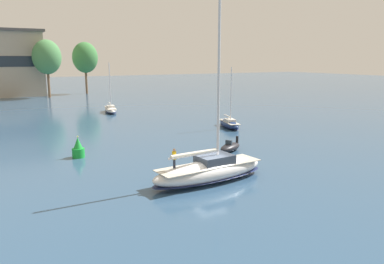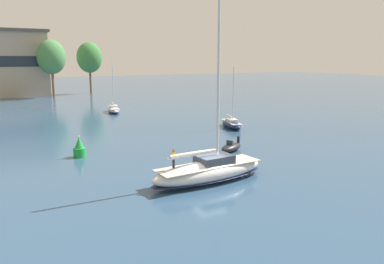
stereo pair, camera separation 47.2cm
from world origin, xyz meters
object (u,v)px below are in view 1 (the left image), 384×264
(sailboat_main, at_px, (210,170))
(channel_buoy, at_px, (78,149))
(sailboat_moored_far_slip, at_px, (229,124))
(sailboat_moored_mid_channel, at_px, (111,109))
(motor_tender, at_px, (230,147))
(tree_shore_left, at_px, (85,58))
(tree_shore_right, at_px, (47,57))

(sailboat_main, bearing_deg, channel_buoy, 120.56)
(sailboat_moored_far_slip, bearing_deg, sailboat_moored_mid_channel, 113.88)
(sailboat_main, distance_m, motor_tender, 10.96)
(sailboat_main, xyz_separation_m, channel_buoy, (-7.89, 13.36, -0.09))
(tree_shore_left, relative_size, channel_buoy, 6.54)
(tree_shore_right, height_order, sailboat_main, tree_shore_right)
(sailboat_moored_far_slip, relative_size, motor_tender, 2.30)
(sailboat_main, xyz_separation_m, sailboat_moored_mid_channel, (5.07, 44.32, -0.36))
(sailboat_moored_mid_channel, xyz_separation_m, channel_buoy, (-12.96, -30.96, 0.27))
(tree_shore_left, xyz_separation_m, tree_shore_right, (-11.58, -6.83, 0.09))
(tree_shore_left, bearing_deg, sailboat_main, -97.20)
(channel_buoy, bearing_deg, sailboat_moored_far_slip, 15.53)
(tree_shore_right, bearing_deg, motor_tender, -83.56)
(tree_shore_left, xyz_separation_m, channel_buoy, (-18.89, -73.78, -9.59))
(tree_shore_right, height_order, sailboat_moored_far_slip, tree_shore_right)
(sailboat_main, relative_size, channel_buoy, 6.46)
(tree_shore_right, distance_m, sailboat_main, 80.88)
(channel_buoy, bearing_deg, sailboat_main, -59.44)
(tree_shore_left, relative_size, sailboat_moored_far_slip, 1.67)
(tree_shore_right, distance_m, channel_buoy, 68.03)
(sailboat_moored_mid_channel, xyz_separation_m, motor_tender, (2.54, -36.45, -0.19))
(tree_shore_right, xyz_separation_m, sailboat_moored_mid_channel, (5.64, -35.98, -9.96))
(tree_shore_right, distance_m, motor_tender, 73.59)
(tree_shore_right, height_order, channel_buoy, tree_shore_right)
(sailboat_main, distance_m, sailboat_moored_mid_channel, 44.61)
(tree_shore_left, bearing_deg, motor_tender, -92.46)
(tree_shore_right, bearing_deg, sailboat_moored_far_slip, -74.77)
(tree_shore_left, distance_m, sailboat_moored_far_slip, 68.08)
(channel_buoy, bearing_deg, motor_tender, -19.51)
(tree_shore_right, bearing_deg, sailboat_main, -89.59)
(channel_buoy, bearing_deg, tree_shore_right, 83.76)
(tree_shore_left, bearing_deg, tree_shore_right, -149.45)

